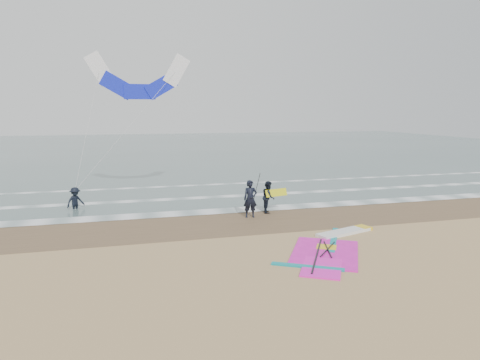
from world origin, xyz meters
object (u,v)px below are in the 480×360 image
object	(u,v)px
person_walking	(268,197)
person_wading	(75,195)
windsurf_rig	(332,247)
surf_kite	(139,81)
person_standing	(250,199)

from	to	relation	value
person_walking	person_wading	size ratio (longest dim) A/B	1.06
windsurf_rig	person_wading	world-z (taller)	person_wading
windsurf_rig	surf_kite	distance (m)	16.02
person_wading	windsurf_rig	bearing A→B (deg)	-79.44
windsurf_rig	person_walking	distance (m)	6.32
person_walking	person_standing	bearing A→B (deg)	139.09
windsurf_rig	person_standing	size ratio (longest dim) A/B	3.11
person_standing	surf_kite	size ratio (longest dim) A/B	0.24
person_walking	person_wading	bearing A→B (deg)	88.33
person_standing	person_wading	world-z (taller)	person_standing
person_wading	surf_kite	world-z (taller)	surf_kite
windsurf_rig	person_wading	distance (m)	14.25
person_standing	surf_kite	xyz separation A→B (m)	(-4.99, 7.20, 6.19)
person_wading	surf_kite	size ratio (longest dim) A/B	0.20
person_standing	person_walking	distance (m)	1.44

